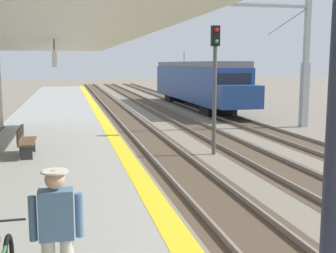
% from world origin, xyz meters
% --- Properties ---
extents(station_platform, '(5.00, 80.00, 0.91)m').
position_xyz_m(station_platform, '(-2.50, 16.00, 0.45)').
color(station_platform, '#999993').
rests_on(station_platform, ground).
extents(track_pair_nearest_platform, '(2.34, 120.00, 0.16)m').
position_xyz_m(track_pair_nearest_platform, '(1.90, 20.00, 0.05)').
color(track_pair_nearest_platform, '#4C3D2D').
rests_on(track_pair_nearest_platform, ground).
extents(track_pair_middle, '(2.34, 120.00, 0.16)m').
position_xyz_m(track_pair_middle, '(5.30, 20.00, 0.05)').
color(track_pair_middle, '#4C3D2D').
rests_on(track_pair_middle, ground).
extents(track_pair_far_side, '(2.34, 120.00, 0.16)m').
position_xyz_m(track_pair_far_side, '(8.70, 20.00, 0.05)').
color(track_pair_far_side, '#4C3D2D').
rests_on(track_pair_far_side, ground).
extents(approaching_train, '(2.93, 19.60, 4.76)m').
position_xyz_m(approaching_train, '(8.70, 36.51, 2.18)').
color(approaching_train, navy).
rests_on(approaching_train, ground).
extents(commuter_person, '(0.59, 0.30, 1.67)m').
position_xyz_m(commuter_person, '(-2.10, 6.11, 1.84)').
color(commuter_person, beige).
rests_on(commuter_person, station_platform).
extents(rail_signal_post, '(0.32, 0.34, 5.20)m').
position_xyz_m(rail_signal_post, '(3.86, 17.91, 3.19)').
color(rail_signal_post, '#4C4C4C').
rests_on(rail_signal_post, ground).
extents(catenary_pylon_far_side, '(5.00, 0.40, 7.50)m').
position_xyz_m(catenary_pylon_far_side, '(11.26, 24.10, 3.60)').
color(catenary_pylon_far_side, '#9EA3A8').
rests_on(catenary_pylon_far_side, ground).
extents(platform_bench, '(0.45, 1.60, 0.88)m').
position_xyz_m(platform_bench, '(-3.26, 15.01, 1.37)').
color(platform_bench, brown).
rests_on(platform_bench, station_platform).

